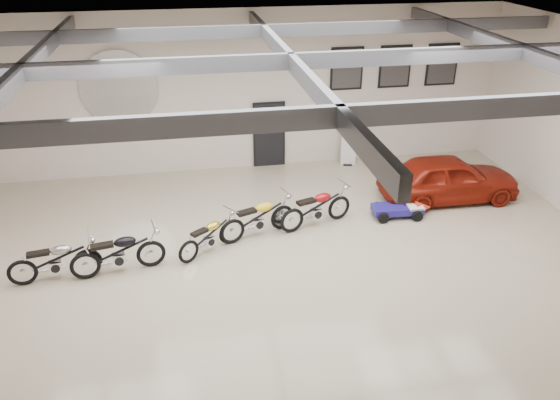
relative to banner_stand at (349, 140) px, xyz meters
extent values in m
cube|color=tan|center=(-3.07, -5.50, -0.89)|extent=(16.00, 12.00, 0.01)
cube|color=slate|center=(-3.07, -5.50, 4.11)|extent=(16.00, 12.00, 0.01)
cube|color=beige|center=(-3.07, 0.50, 1.61)|extent=(16.00, 0.02, 5.00)
cube|color=black|center=(-2.57, 0.45, 0.16)|extent=(0.92, 0.08, 2.10)
imported|color=maroon|center=(2.09, -2.95, -0.22)|extent=(1.66, 3.96, 1.34)
camera|label=1|loc=(-5.20, -16.06, 6.25)|focal=35.00mm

